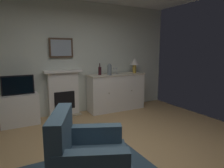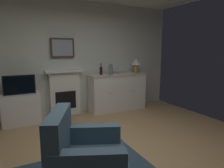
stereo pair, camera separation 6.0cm
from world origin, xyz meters
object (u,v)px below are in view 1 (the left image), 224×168
fireplace_unit (64,93)px  wine_glass_left (114,70)px  wine_glass_center (117,69)px  table_lamp (135,63)px  armchair (86,159)px  tv_set (18,85)px  vase_decorative (109,69)px  sideboard_cabinet (116,92)px  wine_bottle (100,71)px  framed_picture (61,48)px  tv_cabinet (20,110)px

fireplace_unit → wine_glass_left: 1.39m
wine_glass_left → wine_glass_center: 0.12m
table_lamp → armchair: bearing=-132.8°
tv_set → fireplace_unit: bearing=10.8°
fireplace_unit → vase_decorative: vase_decorative is taller
sideboard_cabinet → wine_bottle: 0.73m
framed_picture → fireplace_unit: bearing=-90.0°
tv_cabinet → armchair: armchair is taller
fireplace_unit → tv_cabinet: (-0.97, -0.16, -0.22)m
framed_picture → tv_set: (-0.97, -0.23, -0.76)m
wine_glass_left → tv_cabinet: bearing=179.1°
framed_picture → table_lamp: bearing=-6.7°
table_lamp → wine_glass_left: (-0.64, -0.02, -0.16)m
fireplace_unit → vase_decorative: bearing=-11.5°
fireplace_unit → wine_glass_center: wine_glass_center is taller
wine_glass_center → vase_decorative: vase_decorative is taller
vase_decorative → tv_cabinet: size_ratio=0.38×
framed_picture → wine_glass_left: framed_picture is taller
sideboard_cabinet → armchair: sideboard_cabinet is taller
sideboard_cabinet → wine_glass_center: bearing=45.9°
vase_decorative → armchair: 3.03m
fireplace_unit → wine_glass_left: bearing=-8.8°
sideboard_cabinet → wine_glass_center: (0.04, 0.04, 0.60)m
wine_glass_left → vase_decorative: bearing=-168.2°
wine_glass_left → tv_cabinet: 2.36m
framed_picture → wine_glass_left: size_ratio=3.33×
sideboard_cabinet → vase_decorative: size_ratio=5.39×
tv_cabinet → armchair: size_ratio=0.72×
armchair → tv_set: bearing=101.6°
table_lamp → tv_set: table_lamp is taller
framed_picture → tv_set: size_ratio=0.89×
sideboard_cabinet → wine_bottle: bearing=174.2°
fireplace_unit → table_lamp: table_lamp is taller
framed_picture → table_lamp: (1.91, -0.22, -0.38)m
vase_decorative → tv_set: size_ratio=0.45×
armchair → vase_decorative: bearing=57.8°
tv_set → tv_cabinet: bearing=90.0°
fireplace_unit → vase_decorative: size_ratio=3.91×
wine_bottle → wine_glass_center: wine_bottle is taller
wine_glass_left → wine_bottle: bearing=170.2°
sideboard_cabinet → tv_set: tv_set is taller
vase_decorative → tv_set: vase_decorative is taller
wine_bottle → vase_decorative: (0.22, -0.10, 0.03)m
tv_set → wine_glass_left: bearing=-0.3°
fireplace_unit → wine_glass_left: (1.27, -0.20, 0.52)m
tv_set → wine_glass_center: bearing=1.1°
wine_bottle → tv_cabinet: wine_bottle is taller
framed_picture → tv_cabinet: 1.63m
sideboard_cabinet → fireplace_unit: bearing=172.5°
wine_bottle → tv_cabinet: bearing=-179.1°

